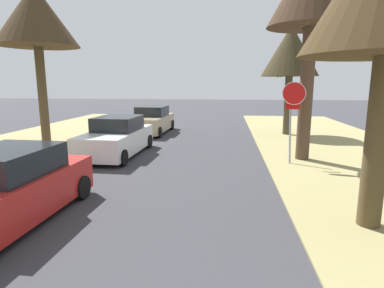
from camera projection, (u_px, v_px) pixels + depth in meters
The scene contains 6 objects.
stop_sign_far at pixel (293, 105), 11.15m from camera, with size 0.82×0.67×2.92m.
street_tree_right_far at pixel (290, 52), 17.32m from camera, with size 3.13×3.13×5.99m.
street_tree_left_mid_b at pixel (36, 17), 13.43m from camera, with size 3.48×3.48×6.97m.
parked_sedan_red at pixel (4, 191), 6.55m from camera, with size 2.07×4.46×1.57m.
parked_sedan_white at pixel (117, 138), 12.98m from camera, with size 2.07×4.46×1.57m.
parked_sedan_tan at pixel (152, 121), 18.82m from camera, with size 2.07×4.46×1.57m.
Camera 1 is at (2.18, 1.09, 2.91)m, focal length 29.62 mm.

